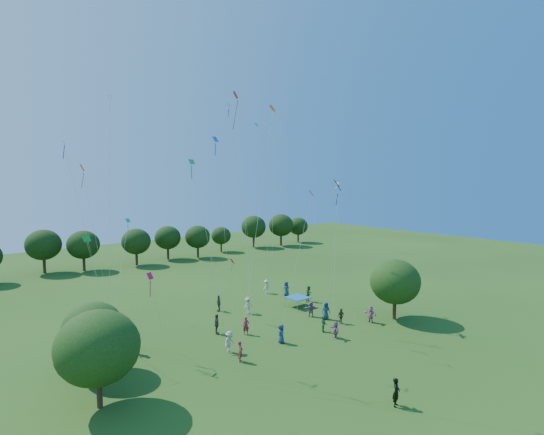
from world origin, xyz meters
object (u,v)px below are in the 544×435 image
(near_tree_north, at_px, (93,329))
(tent_blue, at_px, (298,298))
(near_tree_east, at_px, (395,282))
(tent_red_stripe, at_px, (114,325))
(red_high_kite, at_px, (238,131))
(pirate_kite, at_px, (338,187))
(near_tree_west, at_px, (98,348))
(man_in_black, at_px, (396,392))

(near_tree_north, bearing_deg, tent_blue, 5.84)
(near_tree_east, relative_size, tent_red_stripe, 2.80)
(near_tree_north, bearing_deg, red_high_kite, 12.10)
(near_tree_north, height_order, tent_red_stripe, near_tree_north)
(near_tree_north, height_order, near_tree_east, near_tree_east)
(near_tree_east, distance_m, pirate_kite, 11.24)
(tent_blue, height_order, red_high_kite, red_high_kite)
(red_high_kite, bearing_deg, near_tree_east, -40.89)
(tent_red_stripe, height_order, pirate_kite, pirate_kite)
(near_tree_west, relative_size, red_high_kite, 0.28)
(tent_red_stripe, bearing_deg, tent_blue, -12.43)
(man_in_black, bearing_deg, red_high_kite, 57.01)
(tent_red_stripe, distance_m, tent_blue, 19.41)
(near_tree_west, relative_size, pirate_kite, 0.48)
(tent_red_stripe, bearing_deg, pirate_kite, -25.91)
(tent_blue, relative_size, red_high_kite, 0.10)
(pirate_kite, xyz_separation_m, red_high_kite, (-7.80, 6.23, 5.55))
(tent_blue, xyz_separation_m, man_in_black, (-9.59, -19.15, -0.13))
(tent_red_stripe, height_order, man_in_black, man_in_black)
(near_tree_west, relative_size, tent_blue, 2.82)
(near_tree_west, relative_size, man_in_black, 3.40)
(red_high_kite, bearing_deg, man_in_black, -96.42)
(near_tree_west, distance_m, near_tree_north, 5.19)
(tent_red_stripe, distance_m, man_in_black, 25.14)
(near_tree_north, xyz_separation_m, tent_red_stripe, (3.74, 6.50, -2.33))
(tent_blue, bearing_deg, tent_red_stripe, 167.57)
(man_in_black, distance_m, red_high_kite, 27.16)
(near_tree_east, xyz_separation_m, red_high_kite, (-11.99, 10.38, 15.11))
(near_tree_north, bearing_deg, near_tree_east, -14.52)
(near_tree_west, xyz_separation_m, near_tree_east, (28.61, -2.07, 0.01))
(man_in_black, height_order, pirate_kite, pirate_kite)
(red_high_kite, bearing_deg, tent_red_stripe, 164.59)
(near_tree_east, relative_size, tent_blue, 2.80)
(near_tree_north, xyz_separation_m, near_tree_east, (27.36, -7.08, 0.52))
(tent_red_stripe, xyz_separation_m, man_in_black, (9.36, -23.33, -0.13))
(tent_red_stripe, bearing_deg, near_tree_west, -113.45)
(near_tree_west, height_order, near_tree_east, near_tree_west)
(near_tree_north, xyz_separation_m, red_high_kite, (15.37, 3.29, 15.64))
(pirate_kite, bearing_deg, near_tree_east, -44.73)
(near_tree_west, bearing_deg, red_high_kite, 26.55)
(near_tree_east, bearing_deg, red_high_kite, 139.11)
(near_tree_east, height_order, tent_red_stripe, near_tree_east)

